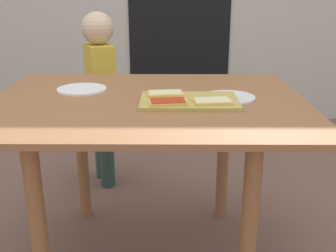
# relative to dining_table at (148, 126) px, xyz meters

# --- Properties ---
(house_door) EXTENTS (0.90, 0.02, 2.00)m
(house_door) POSITION_rel_dining_table_xyz_m (0.17, 2.11, 0.34)
(house_door) COLOR black
(house_door) RESTS_ON ground
(dining_table) EXTENTS (1.30, 1.00, 0.77)m
(dining_table) POSITION_rel_dining_table_xyz_m (0.00, 0.00, 0.00)
(dining_table) COLOR #915C36
(dining_table) RESTS_ON ground
(cutting_board) EXTENTS (0.39, 0.25, 0.01)m
(cutting_board) POSITION_rel_dining_table_xyz_m (0.17, -0.05, 0.12)
(cutting_board) COLOR tan
(cutting_board) RESTS_ON dining_table
(pizza_slice_near_right) EXTENTS (0.15, 0.10, 0.01)m
(pizza_slice_near_right) POSITION_rel_dining_table_xyz_m (0.26, -0.10, 0.14)
(pizza_slice_near_right) COLOR #E5B556
(pizza_slice_near_right) RESTS_ON cutting_board
(pizza_slice_near_left) EXTENTS (0.16, 0.11, 0.01)m
(pizza_slice_near_left) POSITION_rel_dining_table_xyz_m (0.08, -0.11, 0.14)
(pizza_slice_near_left) COLOR #E5B556
(pizza_slice_near_left) RESTS_ON cutting_board
(pizza_slice_far_left) EXTENTS (0.15, 0.11, 0.01)m
(pizza_slice_far_left) POSITION_rel_dining_table_xyz_m (0.07, 0.02, 0.14)
(pizza_slice_far_left) COLOR #E5B556
(pizza_slice_far_left) RESTS_ON cutting_board
(plate_white_right) EXTENTS (0.22, 0.22, 0.01)m
(plate_white_right) POSITION_rel_dining_table_xyz_m (0.34, 0.02, 0.12)
(plate_white_right) COLOR silver
(plate_white_right) RESTS_ON dining_table
(plate_white_left) EXTENTS (0.22, 0.22, 0.01)m
(plate_white_left) POSITION_rel_dining_table_xyz_m (-0.30, 0.15, 0.12)
(plate_white_left) COLOR white
(plate_white_left) RESTS_ON dining_table
(child_left) EXTENTS (0.22, 0.28, 1.07)m
(child_left) POSITION_rel_dining_table_xyz_m (-0.33, 0.79, -0.02)
(child_left) COLOR #2D433D
(child_left) RESTS_ON ground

